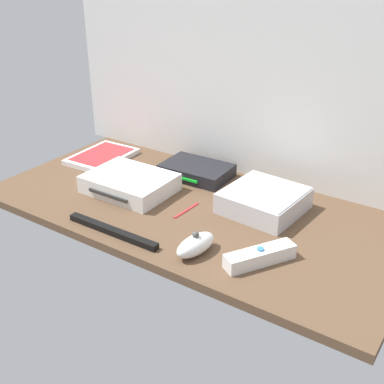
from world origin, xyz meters
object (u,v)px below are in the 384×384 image
object	(u,v)px
mini_computer	(264,200)
network_router	(197,171)
remote_nunchuk	(196,245)
sensor_bar	(112,231)
remote_wand	(260,256)
game_console	(130,183)
game_case	(102,156)
stylus_pen	(187,210)

from	to	relation	value
mini_computer	network_router	xyz separation A→B (cm)	(-23.62, 7.03, -0.94)
remote_nunchuk	sensor_bar	bearing A→B (deg)	-159.45
remote_wand	mini_computer	bearing A→B (deg)	145.77
remote_nunchuk	remote_wand	bearing A→B (deg)	28.33
game_console	sensor_bar	world-z (taller)	game_console
remote_nunchuk	sensor_bar	size ratio (longest dim) A/B	0.44
game_console	game_case	world-z (taller)	game_console
remote_nunchuk	network_router	bearing A→B (deg)	132.45
game_console	game_case	size ratio (longest dim) A/B	1.08
game_case	network_router	world-z (taller)	network_router
remote_nunchuk	stylus_pen	size ratio (longest dim) A/B	1.17
game_case	stylus_pen	distance (cm)	40.64
game_console	stylus_pen	bearing A→B (deg)	-3.04
remote_wand	stylus_pen	bearing A→B (deg)	-170.46
game_console	network_router	xyz separation A→B (cm)	(9.05, 16.86, -0.50)
game_case	game_console	bearing A→B (deg)	-31.96
game_case	remote_wand	distance (cm)	66.20
mini_computer	game_case	distance (cm)	53.41
network_router	remote_wand	xyz separation A→B (cm)	(32.85, -26.88, -0.19)
stylus_pen	game_case	bearing A→B (deg)	162.37
remote_wand	game_case	bearing A→B (deg)	-168.22
mini_computer	remote_nunchuk	xyz separation A→B (cm)	(-3.06, -24.15, -0.60)
mini_computer	remote_nunchuk	distance (cm)	24.35
network_router	stylus_pen	bearing A→B (deg)	-65.12
game_case	remote_nunchuk	distance (cm)	56.57
mini_computer	game_case	xyz separation A→B (cm)	(-53.34, 1.75, -1.88)
stylus_pen	mini_computer	bearing A→B (deg)	35.84
game_case	remote_wand	xyz separation A→B (cm)	(62.57, -21.60, 0.75)
game_console	remote_nunchuk	xyz separation A→B (cm)	(29.60, -14.31, -0.16)
game_console	stylus_pen	size ratio (longest dim) A/B	2.36
mini_computer	sensor_bar	world-z (taller)	mini_computer
game_case	stylus_pen	world-z (taller)	game_case
sensor_bar	stylus_pen	xyz separation A→B (cm)	(7.51, 17.46, -0.35)
sensor_bar	game_console	bearing A→B (deg)	119.52
game_console	sensor_bar	distance (cm)	21.08
stylus_pen	remote_nunchuk	bearing A→B (deg)	-49.64
sensor_bar	remote_wand	bearing A→B (deg)	14.03
game_case	remote_nunchuk	bearing A→B (deg)	-29.95
game_case	network_router	xyz separation A→B (cm)	(29.73, 5.28, 0.94)
game_console	remote_nunchuk	distance (cm)	32.88
game_console	stylus_pen	world-z (taller)	game_console
network_router	mini_computer	bearing A→B (deg)	-18.81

